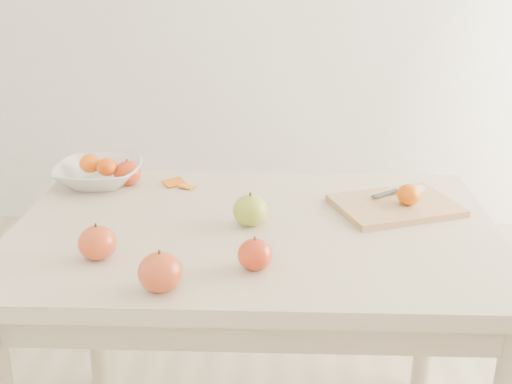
{
  "coord_description": "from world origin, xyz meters",
  "views": [
    {
      "loc": [
        0.05,
        -1.46,
        1.4
      ],
      "look_at": [
        0.0,
        0.05,
        0.82
      ],
      "focal_mm": 45.0,
      "sensor_mm": 36.0,
      "label": 1
    }
  ],
  "objects": [
    {
      "name": "apple_red_c",
      "position": [
        -0.18,
        -0.33,
        0.79
      ],
      "size": [
        0.09,
        0.09,
        0.08
      ],
      "primitive_type": "ellipsoid",
      "color": "#A61619",
      "rests_on": "table"
    },
    {
      "name": "bowl_tangerine_near",
      "position": [
        -0.49,
        0.29,
        0.81
      ],
      "size": [
        0.06,
        0.06,
        0.06
      ],
      "primitive_type": "ellipsoid",
      "color": "#E55F08",
      "rests_on": "fruit_bowl"
    },
    {
      "name": "apple_red_e",
      "position": [
        0.01,
        -0.23,
        0.78
      ],
      "size": [
        0.08,
        0.08,
        0.07
      ],
      "primitive_type": "ellipsoid",
      "color": "#A00901",
      "rests_on": "table"
    },
    {
      "name": "apple_green",
      "position": [
        -0.01,
        0.0,
        0.79
      ],
      "size": [
        0.09,
        0.09,
        0.08
      ],
      "primitive_type": "ellipsoid",
      "color": "#709815",
      "rests_on": "table"
    },
    {
      "name": "apple_red_a",
      "position": [
        -0.38,
        0.28,
        0.79
      ],
      "size": [
        0.08,
        0.08,
        0.07
      ],
      "primitive_type": "ellipsoid",
      "color": "#971506",
      "rests_on": "table"
    },
    {
      "name": "orange_peel_b",
      "position": [
        -0.21,
        0.26,
        0.75
      ],
      "size": [
        0.06,
        0.05,
        0.01
      ],
      "primitive_type": "cube",
      "rotation": [
        -0.14,
        0.0,
        -0.5
      ],
      "color": "orange",
      "rests_on": "table"
    },
    {
      "name": "paring_knife",
      "position": [
        0.41,
        0.19,
        0.78
      ],
      "size": [
        0.16,
        0.09,
        0.01
      ],
      "color": "silver",
      "rests_on": "cutting_board"
    },
    {
      "name": "bowl_tangerine_far",
      "position": [
        -0.44,
        0.26,
        0.81
      ],
      "size": [
        0.06,
        0.06,
        0.05
      ],
      "primitive_type": "ellipsoid",
      "color": "#E54008",
      "rests_on": "fruit_bowl"
    },
    {
      "name": "apple_red_d",
      "position": [
        -0.34,
        -0.19,
        0.79
      ],
      "size": [
        0.08,
        0.08,
        0.08
      ],
      "primitive_type": "ellipsoid",
      "color": "#A31917",
      "rests_on": "table"
    },
    {
      "name": "cutting_board",
      "position": [
        0.37,
        0.12,
        0.76
      ],
      "size": [
        0.36,
        0.31,
        0.02
      ],
      "primitive_type": "cube",
      "rotation": [
        0.0,
        0.0,
        0.34
      ],
      "color": "tan",
      "rests_on": "table"
    },
    {
      "name": "fruit_bowl",
      "position": [
        -0.47,
        0.28,
        0.78
      ],
      "size": [
        0.25,
        0.25,
        0.06
      ],
      "primitive_type": "imported",
      "color": "silver",
      "rests_on": "table"
    },
    {
      "name": "orange_peel_a",
      "position": [
        -0.25,
        0.28,
        0.75
      ],
      "size": [
        0.07,
        0.07,
        0.01
      ],
      "primitive_type": "cube",
      "rotation": [
        0.21,
        0.0,
        0.63
      ],
      "color": "#CA570E",
      "rests_on": "table"
    },
    {
      "name": "table",
      "position": [
        0.0,
        0.0,
        0.65
      ],
      "size": [
        1.2,
        0.8,
        0.75
      ],
      "color": "beige",
      "rests_on": "ground"
    },
    {
      "name": "board_tangerine",
      "position": [
        0.4,
        0.11,
        0.8
      ],
      "size": [
        0.06,
        0.06,
        0.05
      ],
      "primitive_type": "ellipsoid",
      "color": "orange",
      "rests_on": "cutting_board"
    }
  ]
}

